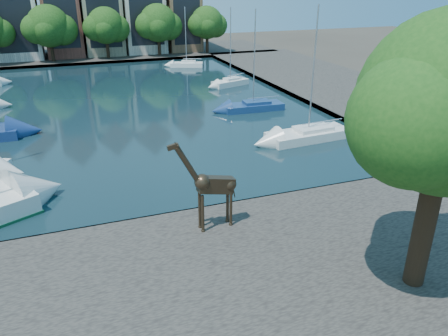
{
  "coord_description": "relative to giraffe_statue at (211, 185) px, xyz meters",
  "views": [
    {
      "loc": [
        -4.67,
        -19.95,
        11.83
      ],
      "look_at": [
        2.47,
        -0.31,
        2.72
      ],
      "focal_mm": 35.0,
      "sensor_mm": 36.0,
      "label": 1
    }
  ],
  "objects": [
    {
      "name": "townhouse_center",
      "position": [
        -5.13,
        58.18,
        5.56
      ],
      "size": [
        5.44,
        9.18,
        16.93
      ],
      "color": "brown",
      "rests_on": "far_quay"
    },
    {
      "name": "townhouse_east_end",
      "position": [
        13.87,
        58.18,
        4.31
      ],
      "size": [
        5.44,
        9.18,
        14.43
      ],
      "color": "#885E41",
      "rests_on": "far_quay"
    },
    {
      "name": "sailboat_right_b",
      "position": [
        10.87,
        19.86,
        -2.23
      ],
      "size": [
        5.89,
        2.29,
        9.28
      ],
      "color": "navy",
      "rests_on": "water_basin"
    },
    {
      "name": "far_tree_far_east",
      "position": [
        16.96,
        52.69,
        2.28
      ],
      "size": [
        6.76,
        5.2,
        7.36
      ],
      "color": "#332114",
      "rests_on": "far_quay"
    },
    {
      "name": "far_quay",
      "position": [
        -1.13,
        58.2,
        -2.55
      ],
      "size": [
        60.0,
        16.0,
        0.5
      ],
      "primitive_type": "cube",
      "color": "#47443D",
      "rests_on": "ground"
    },
    {
      "name": "near_quay",
      "position": [
        -1.13,
        -4.8,
        -2.55
      ],
      "size": [
        50.0,
        14.0,
        0.5
      ],
      "primitive_type": "cube",
      "color": "#47443D",
      "rests_on": "ground"
    },
    {
      "name": "water_basin",
      "position": [
        -1.13,
        26.2,
        -2.76
      ],
      "size": [
        38.0,
        50.0,
        0.08
      ],
      "primitive_type": "cube",
      "color": "black",
      "rests_on": "ground"
    },
    {
      "name": "sailboat_right_a",
      "position": [
        11.64,
        10.69,
        -2.19
      ],
      "size": [
        6.92,
        2.88,
        10.09
      ],
      "color": "silver",
      "rests_on": "water_basin"
    },
    {
      "name": "far_tree_mid_west",
      "position": [
        -7.02,
        52.69,
        2.49
      ],
      "size": [
        7.8,
        6.0,
        8.0
      ],
      "color": "#332114",
      "rests_on": "far_quay"
    },
    {
      "name": "right_quay",
      "position": [
        23.87,
        26.2,
        -2.55
      ],
      "size": [
        14.0,
        52.0,
        0.5
      ],
      "primitive_type": "cube",
      "color": "#47443D",
      "rests_on": "ground"
    },
    {
      "name": "far_tree_mid_east",
      "position": [
        0.97,
        52.69,
        2.33
      ],
      "size": [
        7.02,
        5.4,
        7.52
      ],
      "color": "#332114",
      "rests_on": "far_quay"
    },
    {
      "name": "far_tree_east",
      "position": [
        8.98,
        52.69,
        2.44
      ],
      "size": [
        7.54,
        5.8,
        7.84
      ],
      "color": "#332114",
      "rests_on": "far_quay"
    },
    {
      "name": "sailboat_right_c",
      "position": [
        12.52,
        30.44,
        -2.2
      ],
      "size": [
        4.83,
        2.94,
        8.81
      ],
      "color": "silver",
      "rests_on": "water_basin"
    },
    {
      "name": "sailboat_right_d",
      "position": [
        10.87,
        43.84,
        -2.23
      ],
      "size": [
        4.87,
        3.11,
        8.17
      ],
      "color": "white",
      "rests_on": "water_basin"
    },
    {
      "name": "townhouse_east_mid",
      "position": [
        7.37,
        58.18,
        5.3
      ],
      "size": [
        6.43,
        9.18,
        16.65
      ],
      "color": "beige",
      "rests_on": "far_quay"
    },
    {
      "name": "giraffe_statue",
      "position": [
        0.0,
        0.0,
        0.0
      ],
      "size": [
        3.28,
        0.66,
        4.68
      ],
      "color": "#35271A",
      "rests_on": "near_quay"
    },
    {
      "name": "townhouse_west_inner",
      "position": [
        -11.63,
        58.18,
        4.55
      ],
      "size": [
        6.43,
        9.18,
        15.15
      ],
      "color": "silver",
      "rests_on": "far_quay"
    },
    {
      "name": "townhouse_east_inner",
      "position": [
        0.87,
        58.18,
        4.93
      ],
      "size": [
        5.94,
        9.18,
        15.79
      ],
      "color": "tan",
      "rests_on": "far_quay"
    },
    {
      "name": "ground",
      "position": [
        -1.13,
        2.2,
        -2.8
      ],
      "size": [
        160.0,
        160.0,
        0.0
      ],
      "primitive_type": "plane",
      "color": "#38332B",
      "rests_on": "ground"
    }
  ]
}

